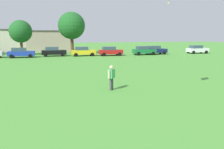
# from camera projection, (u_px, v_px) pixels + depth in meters

# --- Properties ---
(ground_plane) EXTENTS (160.00, 160.00, 0.00)m
(ground_plane) POSITION_uv_depth(u_px,v_px,m) (67.00, 65.00, 30.26)
(ground_plane) COLOR #4C9338
(adult_bystander) EXTENTS (0.62, 0.67, 1.76)m
(adult_bystander) POSITION_uv_depth(u_px,v_px,m) (111.00, 75.00, 16.50)
(adult_bystander) COLOR #4C4C51
(adult_bystander) RESTS_ON ground
(parked_car_blue_1) EXTENTS (4.30, 2.02, 1.68)m
(parked_car_blue_1) POSITION_uv_depth(u_px,v_px,m) (21.00, 53.00, 39.42)
(parked_car_blue_1) COLOR #1E38AD
(parked_car_blue_1) RESTS_ON ground
(parked_car_black_2) EXTENTS (4.30, 2.02, 1.68)m
(parked_car_black_2) POSITION_uv_depth(u_px,v_px,m) (54.00, 51.00, 41.95)
(parked_car_black_2) COLOR black
(parked_car_black_2) RESTS_ON ground
(parked_car_yellow_3) EXTENTS (4.30, 2.02, 1.68)m
(parked_car_yellow_3) POSITION_uv_depth(u_px,v_px,m) (83.00, 51.00, 42.39)
(parked_car_yellow_3) COLOR yellow
(parked_car_yellow_3) RESTS_ON ground
(parked_car_red_4) EXTENTS (4.30, 2.02, 1.68)m
(parked_car_red_4) POSITION_uv_depth(u_px,v_px,m) (110.00, 51.00, 43.02)
(parked_car_red_4) COLOR red
(parked_car_red_4) RESTS_ON ground
(parked_car_green_5) EXTENTS (4.30, 2.02, 1.68)m
(parked_car_green_5) POSITION_uv_depth(u_px,v_px,m) (144.00, 50.00, 44.62)
(parked_car_green_5) COLOR #196B38
(parked_car_green_5) RESTS_ON ground
(parked_car_navy_6) EXTENTS (4.30, 2.02, 1.68)m
(parked_car_navy_6) POSITION_uv_depth(u_px,v_px,m) (155.00, 50.00, 46.00)
(parked_car_navy_6) COLOR #141E4C
(parked_car_navy_6) RESTS_ON ground
(parked_car_white_7) EXTENTS (4.30, 2.02, 1.68)m
(parked_car_white_7) POSITION_uv_depth(u_px,v_px,m) (197.00, 49.00, 47.93)
(parked_car_white_7) COLOR white
(parked_car_white_7) RESTS_ON ground
(tree_center) EXTENTS (4.18, 4.18, 6.51)m
(tree_center) POSITION_uv_depth(u_px,v_px,m) (21.00, 32.00, 43.46)
(tree_center) COLOR brown
(tree_center) RESTS_ON ground
(tree_far_right) EXTENTS (5.25, 5.25, 8.19)m
(tree_far_right) POSITION_uv_depth(u_px,v_px,m) (72.00, 26.00, 45.42)
(tree_far_right) COLOR brown
(tree_far_right) RESTS_ON ground
(house_left) EXTENTS (13.74, 6.90, 4.75)m
(house_left) POSITION_uv_depth(u_px,v_px,m) (43.00, 41.00, 53.86)
(house_left) COLOR tan
(house_left) RESTS_ON ground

